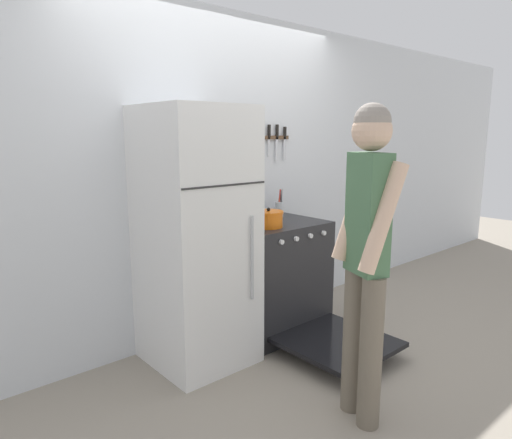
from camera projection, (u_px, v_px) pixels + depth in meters
The scene contains 9 objects.
ground_plane at pixel (221, 326), 3.88m from camera, with size 14.00×14.00×0.00m, color gray.
wall_back at pixel (217, 176), 3.66m from camera, with size 10.00×0.06×2.55m.
refrigerator at pixel (196, 238), 3.16m from camera, with size 0.66×0.72×1.79m.
stove_range at pixel (276, 277), 3.72m from camera, with size 0.77×1.37×0.91m.
dutch_oven_pot at pixel (268, 219), 3.45m from camera, with size 0.27×0.23×0.15m.
tea_kettle at pixel (248, 213), 3.65m from camera, with size 0.25×0.20×0.24m.
utensil_jar at pixel (279, 208), 3.88m from camera, with size 0.07×0.07×0.24m.
person at pixel (366, 247), 2.45m from camera, with size 0.37×0.42×1.76m.
wall_knife_strip at pixel (273, 137), 3.94m from camera, with size 0.38×0.03×0.33m.
Camera 1 is at (-2.18, -2.94, 1.60)m, focal length 32.00 mm.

